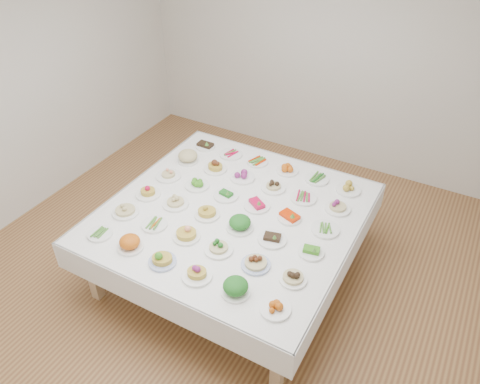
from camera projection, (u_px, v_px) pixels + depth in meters
The scene contains 38 objects.
room_envelope at pixel (220, 103), 3.75m from camera, with size 5.02×5.02×2.81m.
display_table at pixel (232, 217), 4.39m from camera, with size 2.27×2.27×0.75m.
dish_0 at pixel (100, 233), 4.08m from camera, with size 0.22×0.22×0.05m.
dish_1 at pixel (130, 242), 3.92m from camera, with size 0.24×0.24×0.14m.
dish_2 at pixel (162, 257), 3.78m from camera, with size 0.25×0.24×0.15m.
dish_3 at pixel (197, 271), 3.66m from camera, with size 0.24×0.24×0.14m.
dish_4 at pixel (236, 287), 3.52m from camera, with size 0.25×0.25×0.14m.
dish_5 at pixel (275, 307), 3.41m from camera, with size 0.23×0.23×0.09m.
dish_6 at pixel (125, 207), 4.30m from camera, with size 0.26×0.26×0.14m.
dish_7 at pixel (154, 224), 4.18m from camera, with size 0.23×0.23×0.05m.
dish_8 at pixel (186, 232), 4.03m from camera, with size 0.24×0.24×0.14m.
dish_9 at pixel (219, 245), 3.90m from camera, with size 0.24×0.24×0.13m.
dish_10 at pixel (256, 260), 3.76m from camera, with size 0.24×0.24×0.13m.
dish_11 at pixel (293, 275), 3.63m from camera, with size 0.22×0.22×0.12m.
dish_12 at pixel (148, 191), 4.53m from camera, with size 0.24×0.24×0.12m.
dish_13 at pixel (175, 199), 4.40m from camera, with size 0.25×0.25×0.15m.
dish_14 at pixel (207, 210), 4.27m from camera, with size 0.24×0.23×0.14m.
dish_15 at pixel (240, 222), 4.12m from camera, with size 0.27×0.27×0.15m.
dish_16 at pixel (272, 237), 4.02m from camera, with size 0.25×0.25×0.10m.
dish_17 at pixel (311, 251), 3.89m from camera, with size 0.22×0.22×0.09m.
dish_18 at pixel (168, 172), 4.77m from camera, with size 0.25×0.25×0.13m.
dish_19 at pixel (197, 183), 4.65m from camera, with size 0.24×0.24×0.10m.
dish_20 at pixel (226, 194), 4.52m from camera, with size 0.24×0.24×0.10m.
dish_21 at pixel (257, 203), 4.39m from camera, with size 0.25×0.25×0.10m.
dish_22 at pixel (290, 215), 4.24m from camera, with size 0.22×0.22×0.10m.
dish_23 at pixel (325, 229), 4.13m from camera, with size 0.25×0.25×0.05m.
dish_24 at pixel (188, 156), 5.01m from camera, with size 0.23×0.23×0.14m.
dish_25 at pixel (215, 164), 4.87m from camera, with size 0.26×0.25×0.15m.
dish_26 at pixel (242, 174), 4.76m from camera, with size 0.25×0.25×0.12m.
dish_27 at pixel (274, 184), 4.61m from camera, with size 0.24×0.24×0.13m.
dish_28 at pixel (303, 197), 4.50m from camera, with size 0.25×0.25×0.06m.
dish_29 at pixel (338, 204), 4.34m from camera, with size 0.24×0.24×0.14m.
dish_30 at pixel (205, 144), 5.26m from camera, with size 0.22×0.22×0.10m.
dish_31 at pixel (231, 153), 5.14m from camera, with size 0.25×0.25×0.06m.
dish_32 at pixel (257, 161), 5.01m from camera, with size 0.24×0.22×0.06m.
dish_33 at pixel (287, 168), 4.86m from camera, with size 0.23×0.23×0.10m.
dish_34 at pixel (317, 178), 4.75m from camera, with size 0.24×0.24×0.06m.
dish_35 at pixel (349, 187), 4.59m from camera, with size 0.24×0.24×0.10m.
Camera 1 is at (1.82, -2.93, 3.49)m, focal length 35.00 mm.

